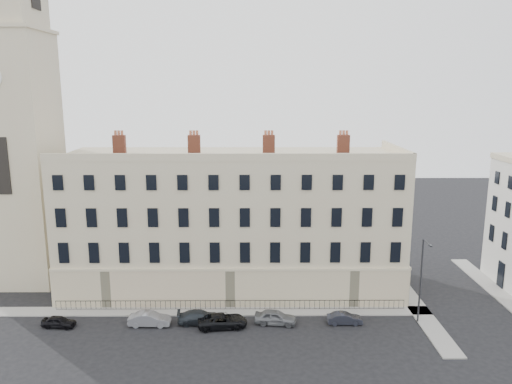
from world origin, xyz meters
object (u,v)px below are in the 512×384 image
car_b (150,319)px  car_c (200,317)px  car_e (275,317)px  car_f (345,318)px  car_d (223,321)px  car_a (59,322)px  streetlamp (421,277)px

car_b → car_c: 4.69m
car_e → car_f: size_ratio=1.20×
car_e → car_f: car_e is taller
car_b → car_e: car_e is taller
car_d → car_f: bearing=-93.9°
car_a → car_d: (15.32, -0.10, 0.11)m
car_d → car_e: (4.97, 0.62, 0.04)m
car_c → car_f: size_ratio=1.28×
car_e → streetlamp: 14.19m
car_a → car_c: car_c is taller
car_f → car_b: bearing=90.7°
car_e → streetlamp: bearing=-81.1°
car_f → car_d: bearing=92.9°
car_c → car_e: car_e is taller
car_a → car_f: 26.85m
car_a → car_d: bearing=-84.6°
car_d → streetlamp: bearing=-94.4°
car_d → car_e: bearing=-89.8°
car_a → streetlamp: bearing=-83.0°
car_d → car_a: bearing=82.7°
car_c → car_f: car_c is taller
car_f → streetlamp: bearing=-88.4°
car_a → car_e: bearing=-82.7°
car_c → car_d: (2.21, -0.82, 0.03)m
streetlamp → car_c: bearing=-173.6°
car_c → car_f: (13.73, -0.23, -0.07)m
car_e → car_a: bearing=99.6°
streetlamp → car_f: bearing=-171.9°
car_a → streetlamp: size_ratio=0.38×
car_b → streetlamp: (25.49, 0.44, 3.94)m
car_e → streetlamp: streetlamp is taller
car_d → car_b: bearing=80.1°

